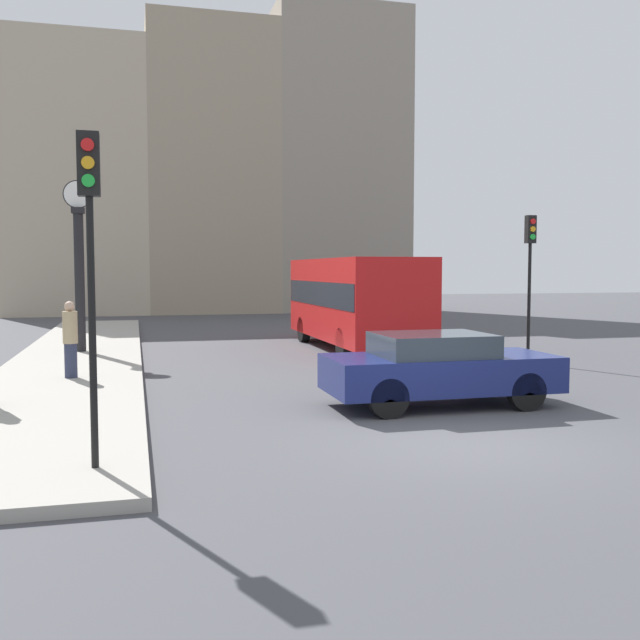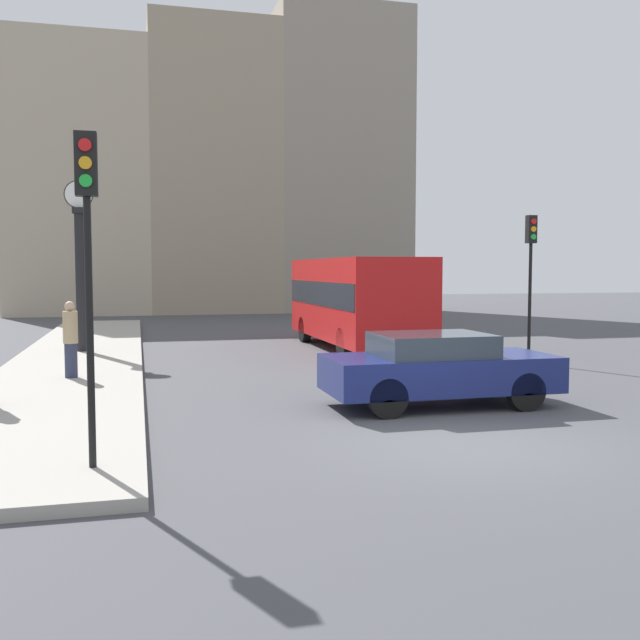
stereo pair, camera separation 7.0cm
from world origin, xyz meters
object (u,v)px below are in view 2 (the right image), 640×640
Objects in this scene: bus_distant at (355,298)px; street_clock at (80,266)px; sedan_car at (438,368)px; traffic_light_far at (531,258)px; traffic_light_near at (87,231)px; pedestrian_tan_coat at (71,339)px.

street_clock is at bearing 179.73° from bus_distant.
traffic_light_far is (4.98, 5.14, 2.17)m from sedan_car.
street_clock reaches higher than traffic_light_near.
traffic_light_near is at bearing -150.96° from sedan_car.
pedestrian_tan_coat is (-11.95, -0.72, -1.87)m from traffic_light_far.
traffic_light_near reaches higher than sedan_car.
traffic_light_near is 2.36× the size of pedestrian_tan_coat.
bus_distant is 2.00× the size of traffic_light_near.
traffic_light_near reaches higher than traffic_light_far.
traffic_light_far is at bearing 3.43° from pedestrian_tan_coat.
traffic_light_near is (-7.45, -13.16, 1.39)m from bus_distant.
bus_distant is at bearing -0.27° from street_clock.
traffic_light_near is at bearing -142.39° from traffic_light_far.
traffic_light_near reaches higher than bus_distant.
street_clock is 2.93× the size of pedestrian_tan_coat.
pedestrian_tan_coat is (-6.97, 4.42, 0.30)m from sedan_car.
bus_distant is at bearing 60.50° from traffic_light_near.
sedan_car is at bearing 29.04° from traffic_light_near.
sedan_car is at bearing -98.07° from bus_distant.
traffic_light_far is (3.59, -4.66, 1.23)m from bus_distant.
sedan_car is 1.07× the size of traffic_light_near.
sedan_car is at bearing -32.39° from pedestrian_tan_coat.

